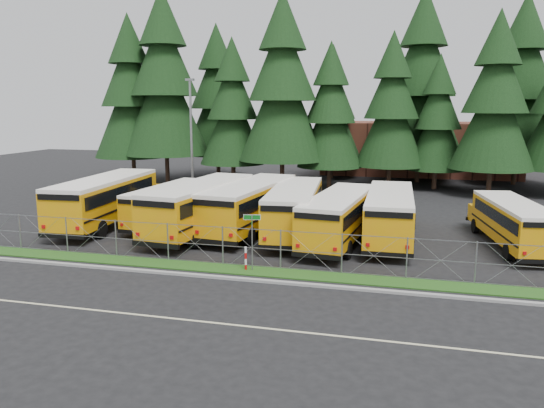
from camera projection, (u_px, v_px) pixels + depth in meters
The scene contains 29 objects.
ground at pixel (304, 265), 26.81m from camera, with size 120.00×120.00×0.00m, color black.
curb at pixel (291, 283), 23.85m from camera, with size 50.00×0.25×0.12m, color gray.
grass_verge at pixel (298, 275), 25.19m from camera, with size 50.00×1.40×0.06m, color #1E4814.
road_lane_line at pixel (262, 328), 19.19m from camera, with size 50.00×0.12×0.01m, color beige.
chainlink_fence at pixel (301, 251), 25.68m from camera, with size 44.00×0.10×2.00m, color gray, non-canonical shape.
brick_building at pixel (418, 148), 62.88m from camera, with size 22.00×10.00×6.00m, color brown.
bus_0 at pixel (108, 201), 35.56m from camera, with size 2.93×12.42×3.26m, color #D89706, non-canonical shape.
bus_1 at pixel (172, 205), 35.81m from camera, with size 2.39×10.12×2.65m, color #D89706, non-canonical shape.
bus_2 at pixel (204, 208), 33.35m from camera, with size 2.90×12.30×3.22m, color #D89706, non-canonical shape.
bus_3 at pixel (253, 207), 33.83m from camera, with size 2.82×11.97×3.14m, color #D89706, non-canonical shape.
bus_4 at pixel (295, 211), 32.81m from camera, with size 2.75×11.65×3.05m, color #D89706, non-canonical shape.
bus_5 at pixel (341, 218), 30.95m from camera, with size 2.64×11.17×2.93m, color #D89706, non-canonical shape.
bus_6 at pixel (390, 216), 31.44m from camera, with size 2.68×11.34×2.97m, color #D89706, non-canonical shape.
bus_east at pixel (511, 224), 30.01m from camera, with size 2.38×10.08×2.64m, color #D89706, non-canonical shape.
street_sign at pixel (252, 230), 25.45m from camera, with size 0.83×0.54×2.81m.
striped_bollard at pixel (246, 259), 25.78m from camera, with size 0.11×0.11×1.20m, color #B20C0C.
light_standard at pixel (191, 135), 44.50m from camera, with size 0.70×0.35×10.14m.
conifer_0 at pixel (131, 98), 55.69m from camera, with size 7.85×7.85×17.37m, color black, non-canonical shape.
conifer_1 at pixel (164, 86), 54.38m from camera, with size 8.94×8.94×19.76m, color black, non-canonical shape.
conifer_2 at pixel (233, 112), 52.88m from camera, with size 6.61×6.61×14.63m, color black, non-canonical shape.
conifer_3 at pixel (282, 91), 50.27m from camera, with size 8.40×8.40×18.58m, color black, non-canonical shape.
conifer_4 at pixel (330, 116), 50.84m from camera, with size 6.32×6.32×13.98m, color black, non-canonical shape.
conifer_5 at pixel (391, 111), 50.45m from camera, with size 6.73×6.73×14.89m, color black, non-canonical shape.
conifer_6 at pixel (438, 122), 50.22m from camera, with size 5.77×5.77×12.75m, color black, non-canonical shape.
conifer_7 at pixel (495, 104), 46.31m from camera, with size 7.31×7.31×16.16m, color black, non-canonical shape.
conifer_10 at pixel (217, 101), 59.01m from camera, with size 7.62×7.62×16.84m, color black, non-canonical shape.
conifer_11 at pixel (332, 112), 57.83m from camera, with size 6.53×6.53×14.45m, color black, non-canonical shape.
conifer_12 at pixel (421, 87), 54.16m from camera, with size 8.88×8.88×19.65m, color black, non-canonical shape.
conifer_13 at pixel (521, 90), 52.54m from camera, with size 8.54×8.54×18.88m, color black, non-canonical shape.
Camera 1 is at (4.84, -25.39, 7.94)m, focal length 35.00 mm.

